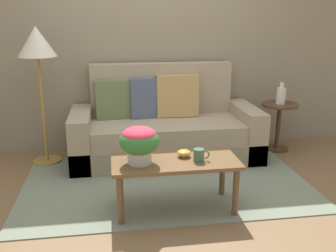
{
  "coord_description": "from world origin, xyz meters",
  "views": [
    {
      "loc": [
        -0.5,
        -3.4,
        1.6
      ],
      "look_at": [
        0.03,
        0.09,
        0.56
      ],
      "focal_mm": 41.18,
      "sensor_mm": 36.0,
      "label": 1
    }
  ],
  "objects_px": {
    "couch": "(164,129)",
    "side_table": "(279,118)",
    "snack_bowl": "(184,153)",
    "table_vase": "(281,95)",
    "coffee_mug": "(199,155)",
    "potted_plant": "(139,141)",
    "coffee_table": "(175,167)",
    "floor_lamp": "(37,50)"
  },
  "relations": [
    {
      "from": "couch",
      "to": "coffee_mug",
      "type": "height_order",
      "value": "couch"
    },
    {
      "from": "potted_plant",
      "to": "snack_bowl",
      "type": "height_order",
      "value": "potted_plant"
    },
    {
      "from": "potted_plant",
      "to": "coffee_table",
      "type": "bearing_deg",
      "value": 6.44
    },
    {
      "from": "side_table",
      "to": "table_vase",
      "type": "height_order",
      "value": "table_vase"
    },
    {
      "from": "side_table",
      "to": "table_vase",
      "type": "relative_size",
      "value": 2.27
    },
    {
      "from": "floor_lamp",
      "to": "potted_plant",
      "type": "xyz_separation_m",
      "value": [
        0.93,
        -1.3,
        -0.61
      ]
    },
    {
      "from": "coffee_table",
      "to": "snack_bowl",
      "type": "distance_m",
      "value": 0.14
    },
    {
      "from": "couch",
      "to": "side_table",
      "type": "relative_size",
      "value": 3.62
    },
    {
      "from": "coffee_mug",
      "to": "snack_bowl",
      "type": "height_order",
      "value": "coffee_mug"
    },
    {
      "from": "side_table",
      "to": "table_vase",
      "type": "distance_m",
      "value": 0.28
    },
    {
      "from": "side_table",
      "to": "potted_plant",
      "type": "xyz_separation_m",
      "value": [
        -1.77,
        -1.3,
        0.23
      ]
    },
    {
      "from": "side_table",
      "to": "snack_bowl",
      "type": "relative_size",
      "value": 4.94
    },
    {
      "from": "couch",
      "to": "snack_bowl",
      "type": "height_order",
      "value": "couch"
    },
    {
      "from": "coffee_mug",
      "to": "table_vase",
      "type": "height_order",
      "value": "table_vase"
    },
    {
      "from": "floor_lamp",
      "to": "coffee_mug",
      "type": "distance_m",
      "value": 2.07
    },
    {
      "from": "floor_lamp",
      "to": "potted_plant",
      "type": "distance_m",
      "value": 1.71
    },
    {
      "from": "snack_bowl",
      "to": "table_vase",
      "type": "xyz_separation_m",
      "value": [
        1.39,
        1.21,
        0.2
      ]
    },
    {
      "from": "potted_plant",
      "to": "coffee_mug",
      "type": "distance_m",
      "value": 0.5
    },
    {
      "from": "table_vase",
      "to": "side_table",
      "type": "bearing_deg",
      "value": 84.82
    },
    {
      "from": "coffee_table",
      "to": "table_vase",
      "type": "distance_m",
      "value": 1.96
    },
    {
      "from": "couch",
      "to": "side_table",
      "type": "bearing_deg",
      "value": 0.83
    },
    {
      "from": "side_table",
      "to": "floor_lamp",
      "type": "relative_size",
      "value": 0.39
    },
    {
      "from": "floor_lamp",
      "to": "table_vase",
      "type": "bearing_deg",
      "value": -0.02
    },
    {
      "from": "floor_lamp",
      "to": "coffee_mug",
      "type": "relative_size",
      "value": 11.09
    },
    {
      "from": "couch",
      "to": "side_table",
      "type": "height_order",
      "value": "couch"
    },
    {
      "from": "side_table",
      "to": "coffee_mug",
      "type": "bearing_deg",
      "value": -133.99
    },
    {
      "from": "potted_plant",
      "to": "table_vase",
      "type": "xyz_separation_m",
      "value": [
        1.77,
        1.3,
        0.05
      ]
    },
    {
      "from": "floor_lamp",
      "to": "coffee_mug",
      "type": "height_order",
      "value": "floor_lamp"
    },
    {
      "from": "floor_lamp",
      "to": "table_vase",
      "type": "xyz_separation_m",
      "value": [
        2.7,
        -0.0,
        -0.56
      ]
    },
    {
      "from": "coffee_mug",
      "to": "snack_bowl",
      "type": "relative_size",
      "value": 1.15
    },
    {
      "from": "couch",
      "to": "coffee_table",
      "type": "height_order",
      "value": "couch"
    },
    {
      "from": "floor_lamp",
      "to": "potted_plant",
      "type": "relative_size",
      "value": 4.7
    },
    {
      "from": "coffee_mug",
      "to": "table_vase",
      "type": "distance_m",
      "value": 1.85
    },
    {
      "from": "coffee_table",
      "to": "floor_lamp",
      "type": "height_order",
      "value": "floor_lamp"
    },
    {
      "from": "potted_plant",
      "to": "table_vase",
      "type": "relative_size",
      "value": 1.25
    },
    {
      "from": "couch",
      "to": "table_vase",
      "type": "bearing_deg",
      "value": 0.44
    },
    {
      "from": "couch",
      "to": "floor_lamp",
      "type": "distance_m",
      "value": 1.59
    },
    {
      "from": "side_table",
      "to": "coffee_mug",
      "type": "xyz_separation_m",
      "value": [
        -1.29,
        -1.33,
        0.1
      ]
    },
    {
      "from": "snack_bowl",
      "to": "potted_plant",
      "type": "bearing_deg",
      "value": -167.14
    },
    {
      "from": "potted_plant",
      "to": "snack_bowl",
      "type": "bearing_deg",
      "value": 12.86
    },
    {
      "from": "coffee_table",
      "to": "coffee_mug",
      "type": "relative_size",
      "value": 7.79
    },
    {
      "from": "coffee_mug",
      "to": "side_table",
      "type": "bearing_deg",
      "value": 46.01
    }
  ]
}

